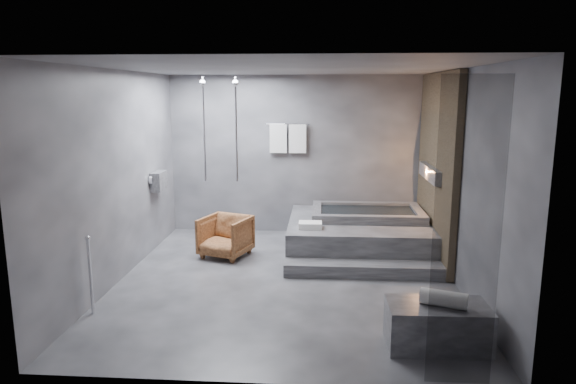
{
  "coord_description": "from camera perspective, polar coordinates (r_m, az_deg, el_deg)",
  "views": [
    {
      "loc": [
        0.48,
        -6.56,
        2.52
      ],
      "look_at": [
        -0.0,
        0.3,
        1.16
      ],
      "focal_mm": 32.0,
      "sensor_mm": 36.0,
      "label": 1
    }
  ],
  "objects": [
    {
      "name": "concrete_bench",
      "position": [
        5.48,
        16.23,
        -14.07
      ],
      "size": [
        1.0,
        0.56,
        0.44
      ],
      "primitive_type": "cube",
      "rotation": [
        0.0,
        0.0,
        0.02
      ],
      "color": "#313134",
      "rests_on": "ground"
    },
    {
      "name": "tub_deck",
      "position": [
        8.34,
        7.79,
        -4.73
      ],
      "size": [
        2.2,
        2.0,
        0.5
      ],
      "primitive_type": "cube",
      "color": "#363639",
      "rests_on": "ground"
    },
    {
      "name": "deck_towel",
      "position": [
        7.71,
        2.49,
        -3.7
      ],
      "size": [
        0.35,
        0.26,
        0.09
      ],
      "primitive_type": "cube",
      "rotation": [
        0.0,
        0.0,
        0.02
      ],
      "color": "white",
      "rests_on": "tub_deck"
    },
    {
      "name": "rolled_towel",
      "position": [
        5.34,
        16.91,
        -11.27
      ],
      "size": [
        0.48,
        0.31,
        0.16
      ],
      "primitive_type": "cylinder",
      "rotation": [
        0.0,
        1.57,
        -0.35
      ],
      "color": "silver",
      "rests_on": "concrete_bench"
    },
    {
      "name": "driftwood_chair",
      "position": [
        8.01,
        -6.96,
        -4.91
      ],
      "size": [
        0.87,
        0.88,
        0.63
      ],
      "primitive_type": "imported",
      "rotation": [
        0.0,
        0.0,
        -0.35
      ],
      "color": "#4A2612",
      "rests_on": "ground"
    },
    {
      "name": "room",
      "position": [
        6.85,
        3.28,
        4.53
      ],
      "size": [
        5.0,
        5.04,
        2.82
      ],
      "color": "#313133",
      "rests_on": "ground"
    },
    {
      "name": "tub_step",
      "position": [
        7.27,
        8.36,
        -8.49
      ],
      "size": [
        2.2,
        0.36,
        0.18
      ],
      "primitive_type": "cube",
      "color": "#363639",
      "rests_on": "ground"
    }
  ]
}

